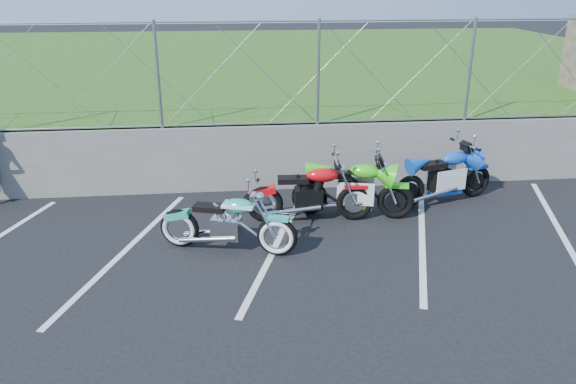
{
  "coord_description": "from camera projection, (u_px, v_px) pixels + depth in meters",
  "views": [
    {
      "loc": [
        -0.69,
        -7.15,
        4.05
      ],
      "look_at": [
        0.19,
        1.3,
        0.75
      ],
      "focal_mm": 35.0,
      "sensor_mm": 36.0,
      "label": 1
    }
  ],
  "objects": [
    {
      "name": "parking_lines",
      "position": [
        351.0,
        239.0,
        9.2
      ],
      "size": [
        18.29,
        4.31,
        0.01
      ],
      "color": "silver",
      "rests_on": "ground"
    },
    {
      "name": "chain_link_fence",
      "position": [
        266.0,
        74.0,
        10.57
      ],
      "size": [
        28.0,
        0.03,
        2.0
      ],
      "color": "gray",
      "rests_on": "retaining_wall"
    },
    {
      "name": "naked_orange",
      "position": [
        312.0,
        195.0,
        9.72
      ],
      "size": [
        2.23,
        0.76,
        1.11
      ],
      "rotation": [
        0.0,
        0.0,
        -0.06
      ],
      "color": "black",
      "rests_on": "ground"
    },
    {
      "name": "sportbike_blue",
      "position": [
        445.0,
        178.0,
        10.53
      ],
      "size": [
        2.09,
        0.84,
        1.11
      ],
      "rotation": [
        0.0,
        0.0,
        0.28
      ],
      "color": "black",
      "rests_on": "ground"
    },
    {
      "name": "sportbike_green",
      "position": [
        354.0,
        191.0,
        9.9
      ],
      "size": [
        2.14,
        0.79,
        1.12
      ],
      "rotation": [
        0.0,
        0.0,
        -0.24
      ],
      "color": "black",
      "rests_on": "ground"
    },
    {
      "name": "grass_field",
      "position": [
        248.0,
        74.0,
        20.44
      ],
      "size": [
        30.0,
        20.0,
        1.3
      ],
      "primitive_type": "cube",
      "color": "#264E15",
      "rests_on": "ground"
    },
    {
      "name": "cruiser_turquoise",
      "position": [
        229.0,
        225.0,
        8.64
      ],
      "size": [
        2.14,
        0.83,
        1.1
      ],
      "rotation": [
        0.0,
        0.0,
        -0.3
      ],
      "color": "black",
      "rests_on": "ground"
    },
    {
      "name": "retaining_wall",
      "position": [
        267.0,
        157.0,
        11.17
      ],
      "size": [
        30.0,
        0.22,
        1.3
      ],
      "primitive_type": "cube",
      "color": "#60605B",
      "rests_on": "ground"
    },
    {
      "name": "ground",
      "position": [
        284.0,
        273.0,
        8.16
      ],
      "size": [
        90.0,
        90.0,
        0.0
      ],
      "primitive_type": "plane",
      "color": "black",
      "rests_on": "ground"
    }
  ]
}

